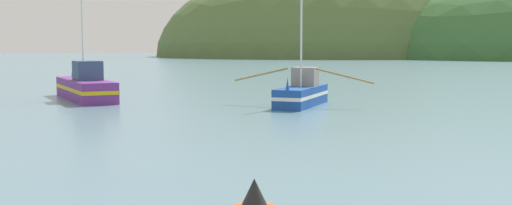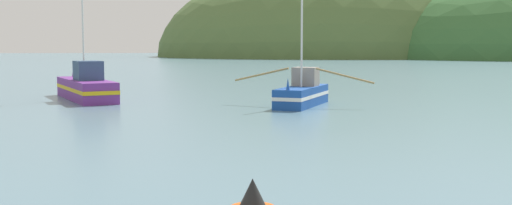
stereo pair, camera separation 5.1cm
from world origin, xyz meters
TOP-DOWN VIEW (x-y plane):
  - hill_far_center at (41.15, 203.39)m, footprint 128.93×103.14m
  - fishing_boat_blue at (-2.28, 36.62)m, footprint 7.96×6.59m
  - fishing_boat_purple at (-16.18, 42.02)m, footprint 5.68×9.70m

SIDE VIEW (x-z plane):
  - hill_far_center at x=41.15m, z-range -32.92..32.92m
  - fishing_boat_blue at x=-2.28m, z-range -2.53..4.03m
  - fishing_boat_purple at x=-16.18m, z-range -2.73..4.42m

